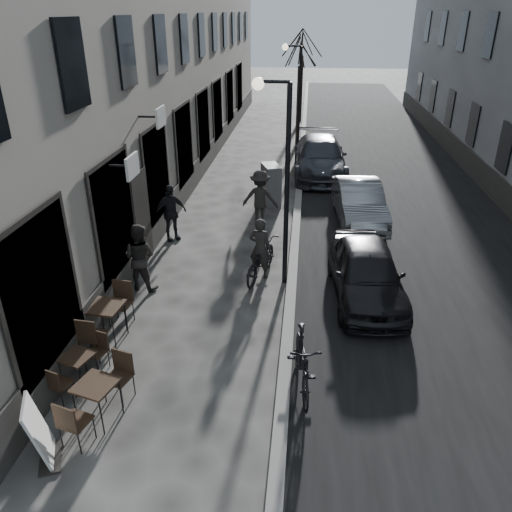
% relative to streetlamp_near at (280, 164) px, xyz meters
% --- Properties ---
extents(ground, '(120.00, 120.00, 0.00)m').
position_rel_streetlamp_near_xyz_m(ground, '(0.17, -6.00, -3.16)').
color(ground, '#383532').
rests_on(ground, ground).
extents(road, '(7.30, 60.00, 0.00)m').
position_rel_streetlamp_near_xyz_m(road, '(4.02, 10.00, -3.16)').
color(road, black).
rests_on(road, ground).
extents(kerb, '(0.25, 60.00, 0.12)m').
position_rel_streetlamp_near_xyz_m(kerb, '(0.37, 10.00, -3.10)').
color(kerb, gray).
rests_on(kerb, ground).
extents(streetlamp_near, '(0.90, 0.28, 5.09)m').
position_rel_streetlamp_near_xyz_m(streetlamp_near, '(0.00, 0.00, 0.00)').
color(streetlamp_near, black).
rests_on(streetlamp_near, ground).
extents(streetlamp_far, '(0.90, 0.28, 5.09)m').
position_rel_streetlamp_near_xyz_m(streetlamp_far, '(0.00, 12.00, 0.00)').
color(streetlamp_far, black).
rests_on(streetlamp_far, ground).
extents(tree_near, '(2.40, 2.40, 5.70)m').
position_rel_streetlamp_near_xyz_m(tree_near, '(0.07, 15.00, 1.50)').
color(tree_near, black).
rests_on(tree_near, ground).
extents(tree_far, '(2.40, 2.40, 5.70)m').
position_rel_streetlamp_near_xyz_m(tree_far, '(0.07, 21.00, 1.50)').
color(tree_far, black).
rests_on(tree_far, ground).
extents(bistro_set_a, '(0.85, 1.62, 0.93)m').
position_rel_streetlamp_near_xyz_m(bistro_set_a, '(-2.75, -5.21, -2.68)').
color(bistro_set_a, black).
rests_on(bistro_set_a, ground).
extents(bistro_set_b, '(0.76, 1.39, 0.79)m').
position_rel_streetlamp_near_xyz_m(bistro_set_b, '(-3.47, -4.37, -2.75)').
color(bistro_set_b, black).
rests_on(bistro_set_b, ground).
extents(bistro_set_c, '(0.76, 1.73, 1.00)m').
position_rel_streetlamp_near_xyz_m(bistro_set_c, '(-3.46, -2.91, -2.64)').
color(bistro_set_c, black).
rests_on(bistro_set_c, ground).
extents(sign_board, '(0.62, 0.74, 1.15)m').
position_rel_streetlamp_near_xyz_m(sign_board, '(-3.29, -6.13, -2.69)').
color(sign_board, black).
rests_on(sign_board, ground).
extents(utility_cabinet, '(0.83, 1.10, 1.46)m').
position_rel_streetlamp_near_xyz_m(utility_cabinet, '(-0.63, 5.84, -2.43)').
color(utility_cabinet, slate).
rests_on(utility_cabinet, ground).
extents(bicycle, '(1.14, 2.05, 1.02)m').
position_rel_streetlamp_near_xyz_m(bicycle, '(-0.49, 0.24, -2.65)').
color(bicycle, black).
rests_on(bicycle, ground).
extents(cyclist_rider, '(0.69, 0.54, 1.67)m').
position_rel_streetlamp_near_xyz_m(cyclist_rider, '(-0.49, 0.24, -2.33)').
color(cyclist_rider, '#272422').
rests_on(cyclist_rider, ground).
extents(pedestrian_near, '(0.96, 0.81, 1.75)m').
position_rel_streetlamp_near_xyz_m(pedestrian_near, '(-3.43, -0.67, -2.29)').
color(pedestrian_near, '#282522').
rests_on(pedestrian_near, ground).
extents(pedestrian_mid, '(1.23, 0.77, 1.82)m').
position_rel_streetlamp_near_xyz_m(pedestrian_mid, '(-0.84, 3.88, -2.25)').
color(pedestrian_mid, '#272522').
rests_on(pedestrian_mid, ground).
extents(pedestrian_far, '(1.07, 0.97, 1.75)m').
position_rel_streetlamp_near_xyz_m(pedestrian_far, '(-3.43, 2.35, -2.28)').
color(pedestrian_far, black).
rests_on(pedestrian_far, ground).
extents(car_near, '(1.88, 4.12, 1.37)m').
position_rel_streetlamp_near_xyz_m(car_near, '(2.18, -0.52, -2.48)').
color(car_near, black).
rests_on(car_near, ground).
extents(car_mid, '(1.71, 4.11, 1.32)m').
position_rel_streetlamp_near_xyz_m(car_mid, '(2.42, 4.48, -2.50)').
color(car_mid, '#979AA0').
rests_on(car_mid, ground).
extents(car_far, '(2.32, 5.37, 1.54)m').
position_rel_streetlamp_near_xyz_m(car_far, '(1.17, 9.67, -2.39)').
color(car_far, '#32353C').
rests_on(car_far, ground).
extents(moped, '(0.78, 1.99, 1.16)m').
position_rel_streetlamp_near_xyz_m(moped, '(0.70, -4.00, -2.58)').
color(moped, black).
rests_on(moped, ground).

